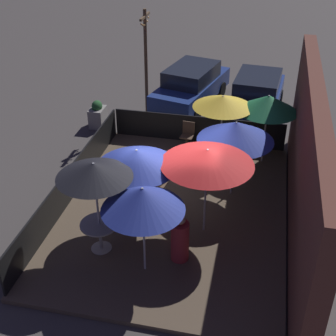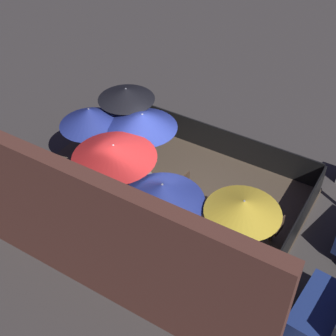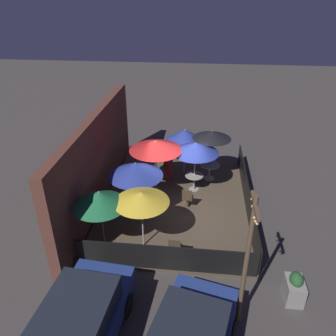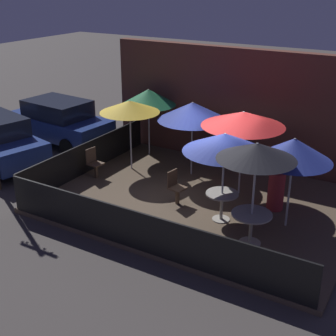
% 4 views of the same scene
% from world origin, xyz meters
% --- Properties ---
extents(ground_plane, '(60.00, 60.00, 0.00)m').
position_xyz_m(ground_plane, '(0.00, 0.00, 0.00)').
color(ground_plane, '#423D3A').
extents(patio_deck, '(7.99, 5.99, 0.12)m').
position_xyz_m(patio_deck, '(0.00, 0.00, 0.06)').
color(patio_deck, brown).
rests_on(patio_deck, ground_plane).
extents(building_wall, '(9.59, 0.36, 3.77)m').
position_xyz_m(building_wall, '(0.00, 3.22, 1.88)').
color(building_wall, brown).
rests_on(building_wall, ground_plane).
extents(fence_front, '(7.79, 0.05, 0.95)m').
position_xyz_m(fence_front, '(0.00, -2.95, 0.59)').
color(fence_front, black).
rests_on(fence_front, patio_deck).
extents(fence_side_left, '(0.05, 5.79, 0.95)m').
position_xyz_m(fence_side_left, '(-3.95, 0.00, 0.59)').
color(fence_side_left, black).
rests_on(fence_side_left, patio_deck).
extents(patio_umbrella_0, '(2.00, 2.00, 2.28)m').
position_xyz_m(patio_umbrella_0, '(0.93, -0.74, 2.17)').
color(patio_umbrella_0, '#B2B2B7').
rests_on(patio_umbrella_0, patio_deck).
extents(patio_umbrella_1, '(1.73, 1.73, 2.43)m').
position_xyz_m(patio_umbrella_1, '(1.97, -1.42, 2.36)').
color(patio_umbrella_1, '#B2B2B7').
rests_on(patio_umbrella_1, patio_deck).
extents(patio_umbrella_2, '(1.83, 1.83, 2.20)m').
position_xyz_m(patio_umbrella_2, '(-2.92, 0.87, 2.13)').
color(patio_umbrella_2, '#B2B2B7').
rests_on(patio_umbrella_2, patio_deck).
extents(patio_umbrella_3, '(2.07, 2.07, 2.27)m').
position_xyz_m(patio_umbrella_3, '(-1.07, 1.43, 2.12)').
color(patio_umbrella_3, '#B2B2B7').
rests_on(patio_umbrella_3, patio_deck).
extents(patio_umbrella_4, '(1.82, 1.82, 2.25)m').
position_xyz_m(patio_umbrella_4, '(2.42, -0.20, 2.10)').
color(patio_umbrella_4, '#B2B2B7').
rests_on(patio_umbrella_4, patio_deck).
extents(patio_umbrella_5, '(2.24, 2.24, 2.37)m').
position_xyz_m(patio_umbrella_5, '(0.71, 0.91, 2.29)').
color(patio_umbrella_5, '#B2B2B7').
rests_on(patio_umbrella_5, patio_deck).
extents(patio_umbrella_6, '(1.80, 1.80, 2.25)m').
position_xyz_m(patio_umbrella_6, '(-3.11, 2.20, 2.11)').
color(patio_umbrella_6, '#B2B2B7').
rests_on(patio_umbrella_6, patio_deck).
extents(dining_table_0, '(0.81, 0.81, 0.73)m').
position_xyz_m(dining_table_0, '(0.93, -0.74, 0.70)').
color(dining_table_0, '#9E998E').
rests_on(dining_table_0, patio_deck).
extents(dining_table_1, '(0.92, 0.92, 0.76)m').
position_xyz_m(dining_table_1, '(1.97, -1.42, 0.73)').
color(dining_table_1, '#9E998E').
rests_on(dining_table_1, patio_deck).
extents(patio_chair_0, '(0.44, 0.44, 0.91)m').
position_xyz_m(patio_chair_0, '(-3.47, -0.28, 0.61)').
color(patio_chair_0, '#4C3828').
rests_on(patio_chair_0, patio_deck).
extents(patio_chair_1, '(0.45, 0.45, 0.92)m').
position_xyz_m(patio_chair_1, '(-0.51, -0.53, 0.62)').
color(patio_chair_1, '#4C3828').
rests_on(patio_chair_1, patio_deck).
extents(patron_0, '(0.60, 0.60, 1.29)m').
position_xyz_m(patron_0, '(1.89, 0.51, 0.69)').
color(patron_0, maroon).
rests_on(patron_0, patio_deck).
extents(parked_car_1, '(4.21, 2.06, 1.62)m').
position_xyz_m(parked_car_1, '(-6.77, 1.78, 0.84)').
color(parked_car_1, navy).
rests_on(parked_car_1, ground_plane).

